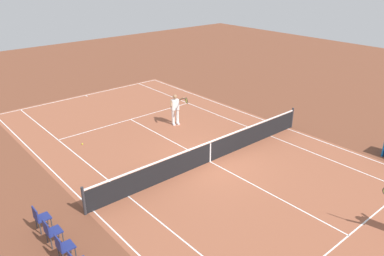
# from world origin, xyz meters

# --- Properties ---
(ground_plane) EXTENTS (60.00, 60.00, 0.00)m
(ground_plane) POSITION_xyz_m (0.00, 0.00, 0.00)
(ground_plane) COLOR brown
(court_slab) EXTENTS (24.20, 11.40, 0.00)m
(court_slab) POSITION_xyz_m (0.00, 0.00, 0.00)
(court_slab) COLOR #935138
(court_slab) RESTS_ON ground_plane
(court_line_markings) EXTENTS (23.85, 11.05, 0.01)m
(court_line_markings) POSITION_xyz_m (0.00, 0.00, 0.00)
(court_line_markings) COLOR white
(court_line_markings) RESTS_ON ground_plane
(tennis_net) EXTENTS (0.10, 11.70, 1.08)m
(tennis_net) POSITION_xyz_m (0.00, 0.00, 0.49)
(tennis_net) COLOR #2D2D33
(tennis_net) RESTS_ON ground_plane
(tennis_player_near) EXTENTS (1.17, 0.74, 1.70)m
(tennis_player_near) POSITION_xyz_m (4.24, -1.46, 0.93)
(tennis_player_near) COLOR white
(tennis_player_near) RESTS_ON ground_plane
(tennis_ball) EXTENTS (0.07, 0.07, 0.07)m
(tennis_ball) POSITION_xyz_m (5.16, 3.44, 0.03)
(tennis_ball) COLOR #CCE01E
(tennis_ball) RESTS_ON ground_plane
(spectator_chair_2) EXTENTS (0.44, 0.44, 0.88)m
(spectator_chair_2) POSITION_xyz_m (-1.66, 7.23, 0.52)
(spectator_chair_2) COLOR #38383D
(spectator_chair_2) RESTS_ON ground_plane
(spectator_chair_3) EXTENTS (0.44, 0.44, 0.88)m
(spectator_chair_3) POSITION_xyz_m (-0.77, 7.23, 0.52)
(spectator_chair_3) COLOR #38383D
(spectator_chair_3) RESTS_ON ground_plane
(spectator_chair_4) EXTENTS (0.44, 0.44, 0.88)m
(spectator_chair_4) POSITION_xyz_m (0.11, 7.23, 0.52)
(spectator_chair_4) COLOR #38383D
(spectator_chair_4) RESTS_ON ground_plane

